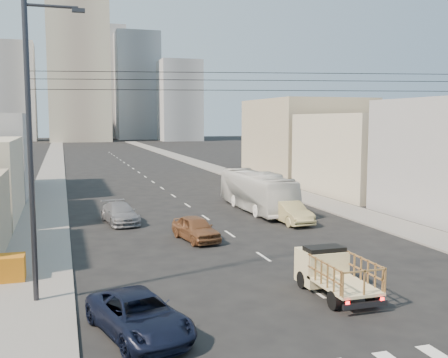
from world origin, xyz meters
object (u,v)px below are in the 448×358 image
city_bus (257,191)px  sedan_grey (120,213)px  navy_pickup (139,315)px  crate_stack (4,268)px  sedan_tan (290,212)px  streetlamp_left (33,145)px  sedan_brown (196,228)px  flatbed_pickup (334,270)px

city_bus → sedan_grey: (-11.33, -2.16, -0.86)m
navy_pickup → crate_stack: (-5.05, 7.70, -0.03)m
sedan_tan → streetlamp_left: size_ratio=0.40×
navy_pickup → sedan_brown: 14.39m
flatbed_pickup → streetlamp_left: bearing=167.2°
city_bus → sedan_brown: size_ratio=2.58×
navy_pickup → sedan_grey: 20.26m
navy_pickup → city_bus: size_ratio=0.45×
navy_pickup → crate_stack: bearing=107.7°
city_bus → streetlamp_left: 24.65m
sedan_tan → sedan_grey: bearing=160.0°
flatbed_pickup → sedan_brown: (-3.12, 11.56, -0.34)m
flatbed_pickup → sedan_brown: flatbed_pickup is taller
navy_pickup → crate_stack: size_ratio=2.86×
sedan_brown → sedan_tan: size_ratio=0.91×
sedan_grey → city_bus: bearing=3.7°
navy_pickup → city_bus: 25.79m
sedan_brown → streetlamp_left: streetlamp_left is taller
sedan_brown → sedan_tan: 8.46m
crate_stack → sedan_tan: bearing=26.1°
sedan_grey → streetlamp_left: streetlamp_left is taller
sedan_grey → streetlamp_left: size_ratio=0.42×
navy_pickup → sedan_grey: (1.49, 20.20, 0.01)m
city_bus → streetlamp_left: (-16.27, -17.88, 4.85)m
sedan_brown → sedan_grey: 7.88m
city_bus → streetlamp_left: streetlamp_left is taller
crate_stack → streetlamp_left: bearing=-63.4°
sedan_brown → city_bus: bearing=40.5°
streetlamp_left → crate_stack: streetlamp_left is taller
flatbed_pickup → city_bus: 21.04m
sedan_tan → crate_stack: sedan_tan is taller
crate_stack → sedan_grey: bearing=62.4°
navy_pickup → crate_stack: 9.21m
sedan_grey → streetlamp_left: 17.43m
sedan_brown → sedan_grey: size_ratio=0.88×
navy_pickup → sedan_grey: bearing=70.3°
flatbed_pickup → sedan_grey: flatbed_pickup is taller
streetlamp_left → crate_stack: 6.78m
sedan_grey → crate_stack: 14.11m
city_bus → sedan_brown: 11.72m
city_bus → sedan_grey: size_ratio=2.27×
streetlamp_left → crate_stack: size_ratio=6.67×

